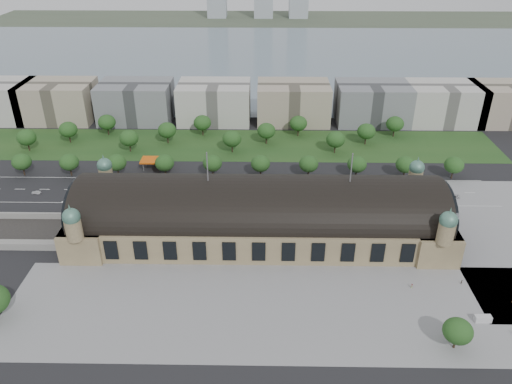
{
  "coord_description": "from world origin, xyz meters",
  "views": [
    {
      "loc": [
        1.46,
        -171.05,
        115.35
      ],
      "look_at": [
        -1.56,
        11.88,
        14.0
      ],
      "focal_mm": 35.0,
      "sensor_mm": 36.0,
      "label": 1
    }
  ],
  "objects_px": {
    "parked_car_5": "(170,203)",
    "pedestrian_0": "(412,286)",
    "bus_mid": "(287,197)",
    "parked_car_1": "(97,202)",
    "traffic_car_3": "(208,180)",
    "parked_car_3": "(157,207)",
    "traffic_car_0": "(36,192)",
    "parked_car_6": "(179,203)",
    "parked_car_2": "(112,203)",
    "traffic_car_2": "(156,197)",
    "parked_car_4": "(153,203)",
    "petrol_station": "(158,160)",
    "traffic_car_5": "(323,182)",
    "parked_car_0": "(103,202)",
    "bus_west": "(256,199)",
    "bus_east": "(334,200)",
    "pedestrian_2": "(462,282)",
    "traffic_car_6": "(454,196)",
    "van_south": "(482,319)"
  },
  "relations": [
    {
      "from": "petrol_station",
      "to": "parked_car_5",
      "type": "bearing_deg",
      "value": -72.23
    },
    {
      "from": "parked_car_0",
      "to": "bus_east",
      "type": "distance_m",
      "value": 106.11
    },
    {
      "from": "pedestrian_0",
      "to": "parked_car_5",
      "type": "bearing_deg",
      "value": 158.87
    },
    {
      "from": "petrol_station",
      "to": "pedestrian_0",
      "type": "height_order",
      "value": "petrol_station"
    },
    {
      "from": "traffic_car_0",
      "to": "pedestrian_0",
      "type": "height_order",
      "value": "pedestrian_0"
    },
    {
      "from": "traffic_car_0",
      "to": "traffic_car_5",
      "type": "relative_size",
      "value": 0.95
    },
    {
      "from": "bus_west",
      "to": "bus_mid",
      "type": "bearing_deg",
      "value": -78.89
    },
    {
      "from": "parked_car_6",
      "to": "parked_car_2",
      "type": "bearing_deg",
      "value": -114.0
    },
    {
      "from": "traffic_car_2",
      "to": "parked_car_4",
      "type": "relative_size",
      "value": 1.17
    },
    {
      "from": "parked_car_1",
      "to": "bus_east",
      "type": "relative_size",
      "value": 0.43
    },
    {
      "from": "traffic_car_5",
      "to": "parked_car_6",
      "type": "height_order",
      "value": "traffic_car_5"
    },
    {
      "from": "petrol_station",
      "to": "parked_car_5",
      "type": "height_order",
      "value": "petrol_station"
    },
    {
      "from": "parked_car_1",
      "to": "bus_east",
      "type": "distance_m",
      "value": 108.65
    },
    {
      "from": "pedestrian_2",
      "to": "parked_car_4",
      "type": "bearing_deg",
      "value": 65.81
    },
    {
      "from": "traffic_car_6",
      "to": "parked_car_0",
      "type": "bearing_deg",
      "value": -82.3
    },
    {
      "from": "traffic_car_3",
      "to": "parked_car_1",
      "type": "bearing_deg",
      "value": 115.47
    },
    {
      "from": "parked_car_3",
      "to": "traffic_car_3",
      "type": "bearing_deg",
      "value": 104.25
    },
    {
      "from": "parked_car_4",
      "to": "pedestrian_2",
      "type": "distance_m",
      "value": 133.39
    },
    {
      "from": "traffic_car_5",
      "to": "parked_car_0",
      "type": "distance_m",
      "value": 105.3
    },
    {
      "from": "parked_car_1",
      "to": "parked_car_5",
      "type": "height_order",
      "value": "parked_car_1"
    },
    {
      "from": "parked_car_2",
      "to": "parked_car_6",
      "type": "relative_size",
      "value": 1.14
    },
    {
      "from": "parked_car_3",
      "to": "traffic_car_0",
      "type": "bearing_deg",
      "value": -140.49
    },
    {
      "from": "pedestrian_0",
      "to": "parked_car_6",
      "type": "bearing_deg",
      "value": 157.76
    },
    {
      "from": "parked_car_2",
      "to": "bus_mid",
      "type": "height_order",
      "value": "bus_mid"
    },
    {
      "from": "traffic_car_6",
      "to": "parked_car_2",
      "type": "xyz_separation_m",
      "value": [
        -158.38,
        -9.03,
        0.09
      ]
    },
    {
      "from": "parked_car_0",
      "to": "parked_car_2",
      "type": "relative_size",
      "value": 0.87
    },
    {
      "from": "bus_mid",
      "to": "parked_car_0",
      "type": "bearing_deg",
      "value": 88.79
    },
    {
      "from": "traffic_car_6",
      "to": "parked_car_5",
      "type": "relative_size",
      "value": 1.01
    },
    {
      "from": "traffic_car_3",
      "to": "bus_west",
      "type": "xyz_separation_m",
      "value": [
        24.23,
        -20.62,
        1.1
      ]
    },
    {
      "from": "traffic_car_3",
      "to": "parked_car_5",
      "type": "bearing_deg",
      "value": 147.14
    },
    {
      "from": "parked_car_2",
      "to": "bus_west",
      "type": "bearing_deg",
      "value": 52.8
    },
    {
      "from": "parked_car_6",
      "to": "parked_car_1",
      "type": "bearing_deg",
      "value": -115.14
    },
    {
      "from": "traffic_car_0",
      "to": "traffic_car_2",
      "type": "bearing_deg",
      "value": 93.08
    },
    {
      "from": "bus_mid",
      "to": "parked_car_4",
      "type": "bearing_deg",
      "value": 90.01
    },
    {
      "from": "traffic_car_3",
      "to": "bus_mid",
      "type": "xyz_separation_m",
      "value": [
        38.85,
        -17.8,
        1.06
      ]
    },
    {
      "from": "traffic_car_5",
      "to": "van_south",
      "type": "relative_size",
      "value": 0.86
    },
    {
      "from": "traffic_car_5",
      "to": "petrol_station",
      "type": "bearing_deg",
      "value": 76.43
    },
    {
      "from": "parked_car_6",
      "to": "traffic_car_0",
      "type": "bearing_deg",
      "value": -122.43
    },
    {
      "from": "bus_west",
      "to": "pedestrian_2",
      "type": "bearing_deg",
      "value": -127.02
    },
    {
      "from": "traffic_car_5",
      "to": "bus_east",
      "type": "height_order",
      "value": "bus_east"
    },
    {
      "from": "bus_mid",
      "to": "parked_car_1",
      "type": "bearing_deg",
      "value": 88.7
    },
    {
      "from": "traffic_car_0",
      "to": "parked_car_6",
      "type": "distance_m",
      "value": 69.88
    },
    {
      "from": "parked_car_4",
      "to": "parked_car_5",
      "type": "xyz_separation_m",
      "value": [
        7.95,
        0.0,
        -0.05
      ]
    },
    {
      "from": "traffic_car_2",
      "to": "parked_car_2",
      "type": "bearing_deg",
      "value": -74.36
    },
    {
      "from": "parked_car_3",
      "to": "parked_car_6",
      "type": "height_order",
      "value": "parked_car_3"
    },
    {
      "from": "parked_car_1",
      "to": "parked_car_0",
      "type": "bearing_deg",
      "value": 65.25
    },
    {
      "from": "traffic_car_3",
      "to": "pedestrian_2",
      "type": "bearing_deg",
      "value": -127.56
    },
    {
      "from": "parked_car_5",
      "to": "pedestrian_0",
      "type": "relative_size",
      "value": 2.76
    },
    {
      "from": "bus_mid",
      "to": "pedestrian_0",
      "type": "relative_size",
      "value": 7.38
    },
    {
      "from": "parked_car_2",
      "to": "parked_car_4",
      "type": "xyz_separation_m",
      "value": [
        18.59,
        0.61,
        -0.05
      ]
    }
  ]
}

